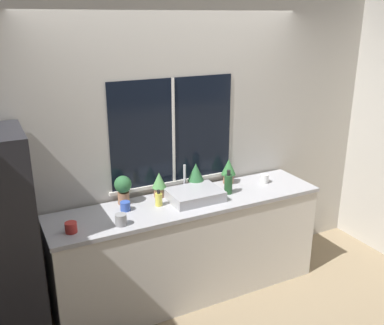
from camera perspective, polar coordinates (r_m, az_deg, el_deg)
The scene contains 15 objects.
ground_plane at distance 4.00m, azimuth 1.51°, elevation -18.87°, with size 14.00×14.00×0.00m, color #937F60.
wall_back at distance 3.88m, azimuth -2.71°, elevation 2.44°, with size 8.00×0.09×2.70m.
wall_right at distance 5.77m, azimuth 14.09°, elevation 7.40°, with size 0.06×7.00×2.70m.
counter at distance 3.95m, azimuth -0.39°, elevation -11.30°, with size 2.44×0.58×0.93m.
sink at distance 3.74m, azimuth 0.35°, elevation -4.31°, with size 0.45×0.40×0.26m.
potted_plant_far_left at distance 3.68m, azimuth -9.18°, elevation -3.31°, with size 0.15×0.15×0.25m.
potted_plant_center_left at distance 3.79m, azimuth -4.40°, elevation -2.78°, with size 0.13×0.13×0.23m.
potted_plant_center_right at distance 3.92m, azimuth 0.51°, elevation -1.57°, with size 0.15×0.15×0.25m.
potted_plant_far_right at distance 4.09m, azimuth 4.89°, elevation -0.95°, with size 0.14×0.14×0.24m.
soap_bottle at distance 3.64m, azimuth -4.46°, elevation -4.89°, with size 0.06×0.06×0.14m.
bottle_tall at distance 3.87m, azimuth 4.87°, elevation -2.84°, with size 0.07×0.07×0.22m.
mug_red at distance 3.33m, azimuth -15.84°, elevation -8.33°, with size 0.09×0.09×0.08m.
mug_blue at distance 3.59m, azimuth -8.89°, elevation -5.77°, with size 0.08×0.08×0.08m.
mug_grey at distance 3.35m, azimuth -9.46°, elevation -7.53°, with size 0.09×0.09×0.09m.
mug_white at distance 4.17m, azimuth 9.63°, elevation -2.13°, with size 0.08×0.08×0.09m.
Camera 1 is at (-1.51, -2.77, 2.46)m, focal length 40.00 mm.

